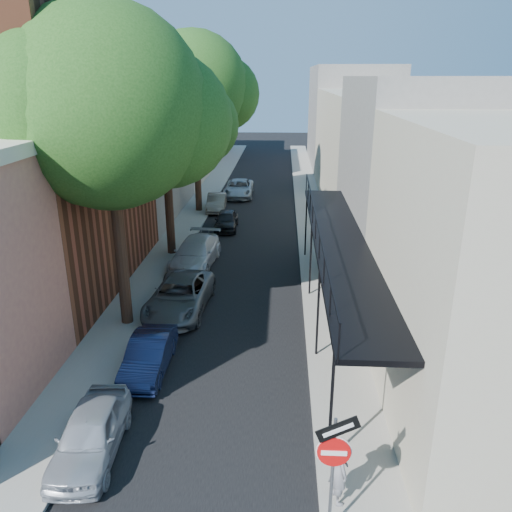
# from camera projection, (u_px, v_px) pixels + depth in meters

# --- Properties ---
(road_surface) EXTENTS (6.00, 64.00, 0.01)m
(road_surface) POSITION_uv_depth(u_px,v_px,m) (255.00, 202.00, 37.80)
(road_surface) COLOR black
(road_surface) RESTS_ON ground
(sidewalk_left) EXTENTS (2.00, 64.00, 0.12)m
(sidewalk_left) POSITION_uv_depth(u_px,v_px,m) (203.00, 201.00, 37.98)
(sidewalk_left) COLOR gray
(sidewalk_left) RESTS_ON ground
(sidewalk_right) EXTENTS (2.00, 64.00, 0.12)m
(sidewalk_right) POSITION_uv_depth(u_px,v_px,m) (308.00, 202.00, 37.57)
(sidewalk_right) COLOR gray
(sidewalk_right) RESTS_ON ground
(buildings_left) EXTENTS (10.10, 59.10, 12.00)m
(buildings_left) POSITION_uv_depth(u_px,v_px,m) (124.00, 137.00, 35.44)
(buildings_left) COLOR tan
(buildings_left) RESTS_ON ground
(buildings_right) EXTENTS (9.80, 55.00, 10.00)m
(buildings_right) POSITION_uv_depth(u_px,v_px,m) (381.00, 145.00, 35.35)
(buildings_right) COLOR #B4AE94
(buildings_right) RESTS_ON ground
(sign_post) EXTENTS (0.89, 0.17, 2.99)m
(sign_post) POSITION_uv_depth(u_px,v_px,m) (334.00, 456.00, 9.68)
(sign_post) COLOR #595B60
(sign_post) RESTS_ON ground
(oak_near) EXTENTS (7.48, 6.80, 11.42)m
(oak_near) POSITION_uv_depth(u_px,v_px,m) (122.00, 111.00, 16.75)
(oak_near) COLOR black
(oak_near) RESTS_ON ground
(oak_mid) EXTENTS (6.60, 6.00, 10.20)m
(oak_mid) POSITION_uv_depth(u_px,v_px,m) (173.00, 118.00, 24.52)
(oak_mid) COLOR black
(oak_mid) RESTS_ON ground
(oak_far) EXTENTS (7.70, 7.00, 11.90)m
(oak_far) POSITION_uv_depth(u_px,v_px,m) (202.00, 88.00, 32.60)
(oak_far) COLOR black
(oak_far) RESTS_ON ground
(parked_car_a) EXTENTS (1.65, 3.67, 1.22)m
(parked_car_a) POSITION_uv_depth(u_px,v_px,m) (91.00, 434.00, 12.41)
(parked_car_a) COLOR #979EA8
(parked_car_a) RESTS_ON ground
(parked_car_b) EXTENTS (1.22, 3.46, 1.14)m
(parked_car_b) POSITION_uv_depth(u_px,v_px,m) (149.00, 355.00, 15.99)
(parked_car_b) COLOR #151F44
(parked_car_b) RESTS_ON ground
(parked_car_c) EXTENTS (2.43, 4.86, 1.32)m
(parked_car_c) POSITION_uv_depth(u_px,v_px,m) (180.00, 296.00, 20.09)
(parked_car_c) COLOR slate
(parked_car_c) RESTS_ON ground
(parked_car_d) EXTENTS (2.30, 4.86, 1.37)m
(parked_car_d) POSITION_uv_depth(u_px,v_px,m) (196.00, 253.00, 24.88)
(parked_car_d) COLOR silver
(parked_car_d) RESTS_ON ground
(parked_car_e) EXTENTS (1.46, 3.43, 1.15)m
(parked_car_e) POSITION_uv_depth(u_px,v_px,m) (226.00, 220.00, 30.96)
(parked_car_e) COLOR black
(parked_car_e) RESTS_ON ground
(parked_car_f) EXTENTS (1.43, 3.63, 1.18)m
(parked_car_f) POSITION_uv_depth(u_px,v_px,m) (216.00, 202.00, 35.25)
(parked_car_f) COLOR gray
(parked_car_f) RESTS_ON ground
(parked_car_g) EXTENTS (2.25, 4.77, 1.32)m
(parked_car_g) POSITION_uv_depth(u_px,v_px,m) (239.00, 188.00, 39.34)
(parked_car_g) COLOR #9BA6AF
(parked_car_g) RESTS_ON ground
(pedestrian) EXTENTS (0.54, 0.69, 1.67)m
(pedestrian) POSITION_uv_depth(u_px,v_px,m) (339.00, 469.00, 10.82)
(pedestrian) COLOR slate
(pedestrian) RESTS_ON sidewalk_right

